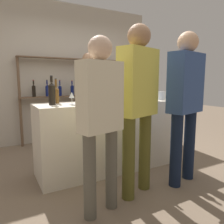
# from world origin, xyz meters

# --- Properties ---
(ground_plane) EXTENTS (16.00, 16.00, 0.00)m
(ground_plane) POSITION_xyz_m (0.00, 0.00, 0.00)
(ground_plane) COLOR #7A6651
(bar_counter) EXTENTS (2.07, 0.61, 0.96)m
(bar_counter) POSITION_xyz_m (0.00, 0.00, 0.48)
(bar_counter) COLOR beige
(bar_counter) RESTS_ON ground_plane
(back_wall) EXTENTS (3.67, 0.12, 2.80)m
(back_wall) POSITION_xyz_m (0.00, 1.91, 1.40)
(back_wall) COLOR #B2A899
(back_wall) RESTS_ON ground_plane
(back_shelf) EXTENTS (2.08, 0.18, 1.70)m
(back_shelf) POSITION_xyz_m (0.02, 1.73, 1.12)
(back_shelf) COLOR brown
(back_shelf) RESTS_ON ground_plane
(counter_bottle_0) EXTENTS (0.07, 0.07, 0.32)m
(counter_bottle_0) POSITION_xyz_m (-0.73, 0.16, 1.08)
(counter_bottle_0) COLOR brown
(counter_bottle_0) RESTS_ON bar_counter
(counter_bottle_1) EXTENTS (0.08, 0.08, 0.34)m
(counter_bottle_1) POSITION_xyz_m (0.08, -0.01, 1.09)
(counter_bottle_1) COLOR silver
(counter_bottle_1) RESTS_ON bar_counter
(counter_bottle_2) EXTENTS (0.08, 0.08, 0.34)m
(counter_bottle_2) POSITION_xyz_m (-0.47, -0.07, 1.09)
(counter_bottle_2) COLOR #0F1956
(counter_bottle_2) RESTS_ON bar_counter
(counter_bottle_3) EXTENTS (0.07, 0.07, 0.36)m
(counter_bottle_3) POSITION_xyz_m (0.18, -0.07, 1.10)
(counter_bottle_3) COLOR #0F1956
(counter_bottle_3) RESTS_ON bar_counter
(counter_bottle_4) EXTENTS (0.08, 0.08, 0.35)m
(counter_bottle_4) POSITION_xyz_m (-0.82, 0.03, 1.10)
(counter_bottle_4) COLOR black
(counter_bottle_4) RESTS_ON bar_counter
(counter_bottle_5) EXTENTS (0.09, 0.09, 0.36)m
(counter_bottle_5) POSITION_xyz_m (0.59, -0.19, 1.10)
(counter_bottle_5) COLOR #0F1956
(counter_bottle_5) RESTS_ON bar_counter
(wine_glass) EXTENTS (0.07, 0.07, 0.15)m
(wine_glass) POSITION_xyz_m (-0.61, -0.10, 1.07)
(wine_glass) COLOR silver
(wine_glass) RESTS_ON bar_counter
(ice_bucket) EXTENTS (0.23, 0.23, 0.22)m
(ice_bucket) POSITION_xyz_m (-0.34, 0.07, 1.07)
(ice_bucket) COLOR #B2B2B7
(ice_bucket) RESTS_ON bar_counter
(cork_jar) EXTENTS (0.13, 0.13, 0.13)m
(cork_jar) POSITION_xyz_m (0.83, -0.07, 1.02)
(cork_jar) COLOR silver
(cork_jar) RESTS_ON bar_counter
(customer_center) EXTENTS (0.52, 0.36, 1.82)m
(customer_center) POSITION_xyz_m (-0.11, -0.77, 1.07)
(customer_center) COLOR brown
(customer_center) RESTS_ON ground_plane
(server_behind_counter) EXTENTS (0.54, 0.36, 1.73)m
(server_behind_counter) POSITION_xyz_m (0.04, 0.91, 1.00)
(server_behind_counter) COLOR #575347
(server_behind_counter) RESTS_ON ground_plane
(customer_right) EXTENTS (0.53, 0.33, 1.81)m
(customer_right) POSITION_xyz_m (0.55, -0.81, 1.06)
(customer_right) COLOR #121C33
(customer_right) RESTS_ON ground_plane
(customer_left) EXTENTS (0.45, 0.28, 1.64)m
(customer_left) POSITION_xyz_m (-0.61, -0.90, 0.97)
(customer_left) COLOR #575347
(customer_left) RESTS_ON ground_plane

